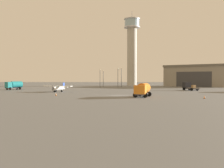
{
  "coord_description": "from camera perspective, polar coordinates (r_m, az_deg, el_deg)",
  "views": [
    {
      "loc": [
        -0.44,
        -55.12,
        3.95
      ],
      "look_at": [
        -2.05,
        22.82,
        2.12
      ],
      "focal_mm": 39.12,
      "sensor_mm": 36.0,
      "label": 1
    }
  ],
  "objects": [
    {
      "name": "control_tower",
      "position": [
        134.57,
        4.68,
        8.46
      ],
      "size": [
        8.61,
        8.61,
        40.36
      ],
      "color": "#B2AD9E",
      "rests_on": "ground_plane"
    },
    {
      "name": "airplane_white",
      "position": [
        71.96,
        -12.39,
        -0.86
      ],
      "size": [
        8.83,
        6.94,
        2.63
      ],
      "rotation": [
        0.0,
        0.0,
        4.4
      ],
      "color": "white",
      "rests_on": "ground_plane"
    },
    {
      "name": "ground_plane",
      "position": [
        55.27,
        1.64,
        -2.75
      ],
      "size": [
        400.0,
        400.0,
        0.0
      ],
      "primitive_type": "plane",
      "color": "#60605E"
    },
    {
      "name": "light_post_east",
      "position": [
        108.09,
        2.19,
        1.98
      ],
      "size": [
        0.44,
        0.44,
        8.66
      ],
      "color": "#38383D",
      "rests_on": "ground_plane"
    },
    {
      "name": "light_post_centre",
      "position": [
        105.99,
        -2.81,
        1.79
      ],
      "size": [
        0.44,
        0.44,
        7.95
      ],
      "color": "#38383D",
      "rests_on": "ground_plane"
    },
    {
      "name": "truck_fuel_tanker_orange",
      "position": [
        52.12,
        7.2,
        -1.21
      ],
      "size": [
        4.28,
        6.35,
        2.92
      ],
      "rotation": [
        0.0,
        0.0,
        4.37
      ],
      "color": "#38383D",
      "rests_on": "ground_plane"
    },
    {
      "name": "light_post_north",
      "position": [
        107.64,
        1.38,
        1.94
      ],
      "size": [
        0.44,
        0.44,
        8.5
      ],
      "color": "#38383D",
      "rests_on": "ground_plane"
    },
    {
      "name": "traffic_cone_near_right",
      "position": [
        56.75,
        -12.95,
        -2.38
      ],
      "size": [
        0.36,
        0.36,
        0.61
      ],
      "color": "black",
      "rests_on": "ground_plane"
    },
    {
      "name": "hangar",
      "position": [
        125.26,
        19.39,
        1.82
      ],
      "size": [
        33.72,
        29.52,
        10.29
      ],
      "rotation": [
        0.0,
        0.0,
        -2.12
      ],
      "color": "gray",
      "rests_on": "ground_plane"
    },
    {
      "name": "light_post_west",
      "position": [
        109.3,
        -2.06,
        1.68
      ],
      "size": [
        0.44,
        0.44,
        7.59
      ],
      "color": "#38383D",
      "rests_on": "ground_plane"
    },
    {
      "name": "traffic_cone_near_left",
      "position": [
        50.68,
        20.78,
        -2.86
      ],
      "size": [
        0.36,
        0.36,
        0.63
      ],
      "color": "black",
      "rests_on": "ground_plane"
    },
    {
      "name": "truck_fuel_tanker_teal",
      "position": [
        90.69,
        -21.89,
        -0.21
      ],
      "size": [
        5.18,
        5.7,
        2.92
      ],
      "rotation": [
        0.0,
        0.0,
        4.04
      ],
      "color": "#38383D",
      "rests_on": "ground_plane"
    },
    {
      "name": "truck_flatbed_black",
      "position": [
        83.78,
        17.52,
        -0.55
      ],
      "size": [
        4.48,
        6.41,
        2.64
      ],
      "rotation": [
        0.0,
        0.0,
        1.94
      ],
      "color": "#38383D",
      "rests_on": "ground_plane"
    }
  ]
}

